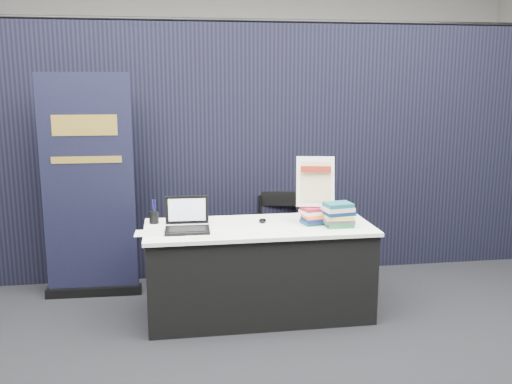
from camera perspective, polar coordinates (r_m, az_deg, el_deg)
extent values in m
plane|color=black|center=(4.29, 1.50, -14.98)|extent=(8.00, 8.00, 0.00)
cube|color=#A6A59D|center=(7.81, -3.87, 10.18)|extent=(8.00, 0.02, 3.50)
cube|color=black|center=(5.47, -1.49, 3.96)|extent=(6.00, 0.08, 2.40)
cube|color=black|center=(4.65, 0.28, -8.03)|extent=(1.76, 0.71, 0.72)
cube|color=white|center=(4.54, 0.28, -3.55)|extent=(1.80, 0.75, 0.03)
cube|color=black|center=(4.38, -6.88, -3.84)|extent=(0.35, 0.25, 0.02)
cube|color=black|center=(4.46, -6.98, -1.86)|extent=(0.34, 0.07, 0.24)
cube|color=white|center=(4.45, -6.98, -1.88)|extent=(0.29, 0.05, 0.18)
ellipsoid|color=black|center=(4.63, 0.66, -2.87)|extent=(0.08, 0.11, 0.03)
cube|color=silver|center=(4.38, -10.28, -4.05)|extent=(0.28, 0.20, 0.00)
cube|color=silver|center=(4.37, -7.83, -4.03)|extent=(0.30, 0.24, 0.00)
cube|color=silver|center=(4.26, -4.88, -4.37)|extent=(0.26, 0.18, 0.00)
cylinder|color=black|center=(4.66, -10.17, -2.51)|extent=(0.09, 0.09, 0.10)
cube|color=#165155|center=(4.61, 5.97, -3.01)|extent=(0.22, 0.18, 0.03)
cube|color=navy|center=(4.60, 5.98, -2.68)|extent=(0.22, 0.18, 0.03)
cube|color=orange|center=(4.59, 5.99, -2.34)|extent=(0.22, 0.18, 0.03)
cube|color=#FFEDD0|center=(4.59, 5.99, -2.01)|extent=(0.22, 0.18, 0.03)
cube|color=maroon|center=(4.58, 6.00, -1.67)|extent=(0.22, 0.18, 0.03)
cube|color=#1F7437|center=(4.55, 8.24, -3.23)|extent=(0.23, 0.18, 0.03)
cube|color=#444448|center=(4.54, 8.25, -2.83)|extent=(0.23, 0.18, 0.03)
cube|color=gold|center=(4.53, 8.26, -2.44)|extent=(0.23, 0.18, 0.03)
cube|color=navy|center=(4.53, 8.27, -2.05)|extent=(0.23, 0.18, 0.03)
cube|color=beige|center=(4.52, 8.28, -1.65)|extent=(0.23, 0.18, 0.03)
cube|color=#165155|center=(4.51, 8.29, -1.25)|extent=(0.23, 0.18, 0.03)
cube|color=black|center=(4.56, 6.06, -1.36)|extent=(0.20, 0.05, 0.01)
cylinder|color=black|center=(4.60, 4.84, 0.24)|extent=(0.03, 0.10, 0.29)
cylinder|color=black|center=(4.64, 6.78, 0.30)|extent=(0.03, 0.10, 0.29)
cube|color=white|center=(4.57, 5.95, 1.05)|extent=(0.32, 0.17, 0.39)
cube|color=#CDBF80|center=(4.56, 5.98, 1.03)|extent=(0.25, 0.13, 0.31)
cube|color=maroon|center=(4.54, 6.01, 2.27)|extent=(0.24, 0.06, 0.05)
cube|color=black|center=(5.34, -15.87, -9.52)|extent=(0.83, 0.13, 0.08)
cube|color=black|center=(5.11, -16.41, 0.43)|extent=(0.78, 0.05, 1.95)
cube|color=#B69538|center=(5.02, -16.77, 6.41)|extent=(0.54, 0.02, 0.18)
cube|color=#B69538|center=(5.05, -16.59, 3.11)|extent=(0.58, 0.02, 0.06)
cylinder|color=black|center=(5.32, 1.02, -7.33)|extent=(0.02, 0.02, 0.40)
cylinder|color=black|center=(5.39, 4.75, -7.12)|extent=(0.02, 0.02, 0.40)
cylinder|color=black|center=(5.65, 0.39, -6.21)|extent=(0.02, 0.02, 0.40)
cylinder|color=black|center=(5.72, 3.91, -6.02)|extent=(0.02, 0.02, 0.40)
cube|color=black|center=(5.45, 2.54, -4.49)|extent=(0.44, 0.44, 0.04)
cube|color=black|center=(5.54, 2.20, -0.66)|extent=(0.35, 0.11, 0.14)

